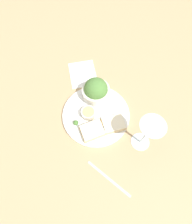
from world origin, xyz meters
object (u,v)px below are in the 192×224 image
Objects in this scene: sauce_ramekin at (88,113)px; napkin at (83,74)px; salad_bowl at (96,91)px; wine_glass at (149,131)px; fork at (109,179)px; cheese_toast_far at (113,124)px; cheese_toast_near at (92,131)px.

napkin is (-0.06, -0.22, -0.03)m from sauce_ramekin.
wine_glass is (-0.07, 0.26, 0.08)m from salad_bowl.
wine_glass is at bearing -157.91° from fork.
salad_bowl is 1.96× the size of sauce_ramekin.
sauce_ramekin is at bearing -49.54° from cheese_toast_far.
cheese_toast_near is 0.09m from cheese_toast_far.
cheese_toast_far is at bearing 130.46° from sauce_ramekin.
cheese_toast_far is at bearing 92.04° from salad_bowl.
salad_bowl is 0.15m from napkin.
wine_glass is 1.03× the size of fork.
cheese_toast_far is at bearing 174.14° from cheese_toast_near.
cheese_toast_near is 0.22m from wine_glass.
cheese_toast_near is 0.52× the size of wine_glass.
cheese_toast_far is 0.55× the size of wine_glass.
fork is (0.11, 0.18, -0.02)m from cheese_toast_far.
salad_bowl is 0.68× the size of napkin.
napkin is (-0.08, -0.29, -0.02)m from cheese_toast_near.
sauce_ramekin reaches higher than cheese_toast_near.
napkin is 0.49m from fork.
sauce_ramekin is 0.33× the size of wine_glass.
cheese_toast_far is 0.16m from wine_glass.
cheese_toast_near is 0.95× the size of cheese_toast_far.
sauce_ramekin is 0.64× the size of cheese_toast_near.
sauce_ramekin is 0.08m from cheese_toast_near.
cheese_toast_near is (0.08, 0.15, -0.03)m from salad_bowl.
salad_bowl is 0.10m from sauce_ramekin.
salad_bowl is 0.66× the size of wine_glass.
wine_glass is at bearing 105.88° from salad_bowl.
cheese_toast_far is 0.30m from napkin.
cheese_toast_near is at bearing 60.59° from salad_bowl.
sauce_ramekin is 0.11m from cheese_toast_far.
sauce_ramekin is 0.34× the size of fork.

